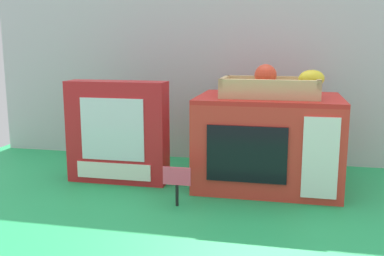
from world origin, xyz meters
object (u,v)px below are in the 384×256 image
at_px(cookie_set_box, 118,132).
at_px(price_sign, 177,180).
at_px(toy_microwave, 268,141).
at_px(food_groups_crate, 273,87).

distance_m(cookie_set_box, price_sign, 0.28).
height_order(toy_microwave, cookie_set_box, cookie_set_box).
distance_m(toy_microwave, price_sign, 0.31).
relative_size(food_groups_crate, cookie_set_box, 0.96).
distance_m(toy_microwave, food_groups_crate, 0.16).
bearing_deg(toy_microwave, cookie_set_box, -172.07).
bearing_deg(toy_microwave, food_groups_crate, -64.98).
distance_m(toy_microwave, cookie_set_box, 0.43).
bearing_deg(cookie_set_box, food_groups_crate, 5.08).
height_order(toy_microwave, food_groups_crate, food_groups_crate).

